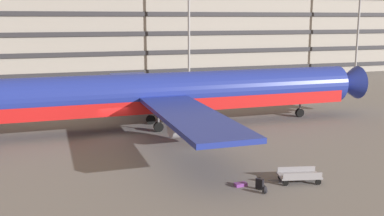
{
  "coord_description": "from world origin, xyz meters",
  "views": [
    {
      "loc": [
        -5.44,
        -39.07,
        10.16
      ],
      "look_at": [
        5.68,
        -4.86,
        3.0
      ],
      "focal_mm": 42.14,
      "sensor_mm": 36.0,
      "label": 1
    }
  ],
  "objects_px": {
    "suitcase_large": "(241,184)",
    "suitcase_laid_flat": "(260,184)",
    "airliner": "(165,94)",
    "backpack_purple": "(265,190)",
    "baggage_cart": "(299,176)"
  },
  "relations": [
    {
      "from": "suitcase_large",
      "to": "suitcase_laid_flat",
      "type": "height_order",
      "value": "suitcase_laid_flat"
    },
    {
      "from": "airliner",
      "to": "backpack_purple",
      "type": "height_order",
      "value": "airliner"
    },
    {
      "from": "airliner",
      "to": "backpack_purple",
      "type": "distance_m",
      "value": 18.28
    },
    {
      "from": "backpack_purple",
      "to": "baggage_cart",
      "type": "xyz_separation_m",
      "value": [
        2.94,
        1.09,
        0.18
      ]
    },
    {
      "from": "baggage_cart",
      "to": "suitcase_laid_flat",
      "type": "bearing_deg",
      "value": -173.36
    },
    {
      "from": "airliner",
      "to": "suitcase_large",
      "type": "xyz_separation_m",
      "value": [
        0.49,
        -16.41,
        -3.07
      ]
    },
    {
      "from": "airliner",
      "to": "suitcase_laid_flat",
      "type": "xyz_separation_m",
      "value": [
        1.36,
        -17.24,
        -2.81
      ]
    },
    {
      "from": "airliner",
      "to": "suitcase_laid_flat",
      "type": "height_order",
      "value": "airliner"
    },
    {
      "from": "suitcase_large",
      "to": "suitcase_laid_flat",
      "type": "bearing_deg",
      "value": -44.01
    },
    {
      "from": "backpack_purple",
      "to": "baggage_cart",
      "type": "distance_m",
      "value": 3.15
    },
    {
      "from": "suitcase_laid_flat",
      "to": "airliner",
      "type": "bearing_deg",
      "value": 94.51
    },
    {
      "from": "suitcase_laid_flat",
      "to": "suitcase_large",
      "type": "bearing_deg",
      "value": 135.99
    },
    {
      "from": "airliner",
      "to": "suitcase_large",
      "type": "relative_size",
      "value": 53.77
    },
    {
      "from": "suitcase_large",
      "to": "suitcase_laid_flat",
      "type": "distance_m",
      "value": 1.23
    },
    {
      "from": "suitcase_laid_flat",
      "to": "backpack_purple",
      "type": "relative_size",
      "value": 1.43
    }
  ]
}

